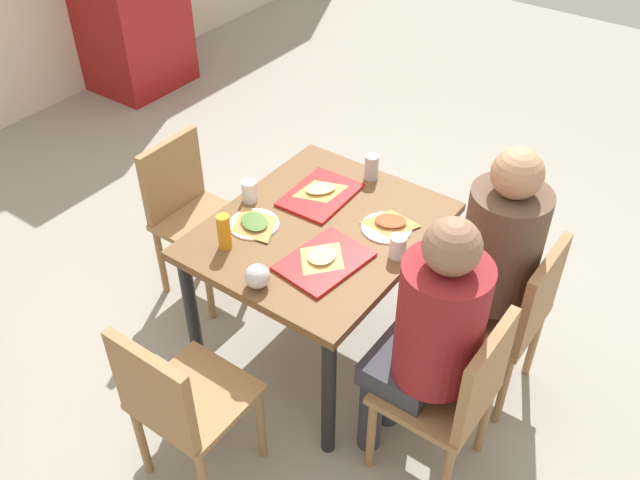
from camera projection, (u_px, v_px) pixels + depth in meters
The scene contains 21 objects.
ground_plane at pixel (320, 345), 3.46m from camera, with size 10.00×10.00×0.02m, color #9E998E.
main_table at pixel (320, 245), 3.05m from camera, with size 1.05×0.87×0.75m.
chair_near_left at pixel (456, 391), 2.61m from camera, with size 0.40×0.40×0.85m.
chair_near_right at pixel (512, 311), 2.94m from camera, with size 0.40×0.40×0.85m.
chair_far_side at pixel (189, 207), 3.51m from camera, with size 0.40×0.40×0.85m.
chair_left_end at pixel (178, 401), 2.57m from camera, with size 0.40×0.40×0.85m.
person_in_red at pixel (429, 331), 2.51m from camera, with size 0.32×0.42×1.26m.
person_in_brown_jacket at pixel (491, 255), 2.84m from camera, with size 0.32×0.42×1.26m.
tray_red_near at pixel (324, 261), 2.79m from camera, with size 0.36×0.26×0.02m, color red.
tray_red_far at pixel (320, 195), 3.15m from camera, with size 0.36×0.26×0.02m, color red.
paper_plate_center at pixel (254, 224), 2.99m from camera, with size 0.22×0.22×0.01m, color white.
paper_plate_near_edge at pixel (386, 228), 2.97m from camera, with size 0.22×0.22×0.01m, color white.
pizza_slice_a at pixel (322, 257), 2.79m from camera, with size 0.18×0.16×0.02m.
pizza_slice_b at pixel (321, 190), 3.16m from camera, with size 0.24×0.22×0.02m.
pizza_slice_c at pixel (254, 223), 2.98m from camera, with size 0.23×0.25×0.02m.
pizza_slice_d at pixel (391, 222), 2.98m from camera, with size 0.22×0.24×0.02m.
plastic_cup_a at pixel (250, 191), 3.10m from camera, with size 0.07×0.07×0.10m, color white.
plastic_cup_b at pixel (398, 247), 2.80m from camera, with size 0.07×0.07×0.10m, color white.
soda_can at pixel (372, 167), 3.23m from camera, with size 0.07×0.07×0.12m, color #B7BCC6.
condiment_bottle at pixel (224, 232), 2.83m from camera, with size 0.06×0.06×0.16m, color orange.
foil_bundle at pixel (257, 276), 2.66m from camera, with size 0.10×0.10×0.10m, color silver.
Camera 1 is at (-1.90, -1.37, 2.59)m, focal length 38.79 mm.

